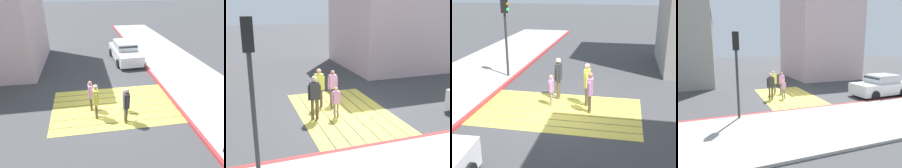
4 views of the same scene
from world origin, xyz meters
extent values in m
plane|color=#424244|center=(0.00, 0.00, 0.00)|extent=(120.00, 120.00, 0.00)
cube|color=#EAD64C|center=(0.00, -1.65, 0.01)|extent=(6.40, 0.50, 0.01)
cube|color=#EAD64C|center=(0.00, -1.10, 0.01)|extent=(6.40, 0.50, 0.01)
cube|color=#EAD64C|center=(0.00, -0.55, 0.01)|extent=(6.40, 0.50, 0.01)
cube|color=#EAD64C|center=(0.00, 0.00, 0.01)|extent=(6.40, 0.50, 0.01)
cube|color=#EAD64C|center=(0.00, 0.55, 0.01)|extent=(6.40, 0.50, 0.01)
cube|color=#EAD64C|center=(0.00, 1.10, 0.01)|extent=(6.40, 0.50, 0.01)
cube|color=#EAD64C|center=(0.00, 1.65, 0.01)|extent=(6.40, 0.50, 0.01)
cube|color=#BC3333|center=(-3.25, 0.00, 0.07)|extent=(0.16, 40.00, 0.13)
cube|color=beige|center=(8.50, -6.78, 4.74)|extent=(8.00, 7.00, 9.47)
cylinder|color=#2D2D2D|center=(-3.60, 3.83, 1.70)|extent=(0.12, 0.12, 3.40)
cube|color=black|center=(-3.60, 3.83, 3.82)|extent=(0.28, 0.28, 0.84)
sphere|color=maroon|center=(-3.44, 3.83, 4.10)|extent=(0.18, 0.18, 0.18)
sphere|color=#956310|center=(-3.44, 3.83, 3.83)|extent=(0.18, 0.18, 0.18)
sphere|color=#35FF59|center=(-3.44, 3.83, 3.56)|extent=(0.18, 0.18, 0.18)
cylinder|color=brown|center=(1.20, 0.19, 0.39)|extent=(0.12, 0.12, 0.77)
cylinder|color=brown|center=(1.21, 0.02, 0.39)|extent=(0.12, 0.12, 0.77)
cube|color=#D18CC6|center=(1.21, 0.10, 1.09)|extent=(0.22, 0.35, 0.64)
sphere|color=#9E7051|center=(1.21, 0.10, 1.54)|extent=(0.20, 0.20, 0.20)
cylinder|color=#D18CC6|center=(1.20, 0.30, 1.03)|extent=(0.08, 0.08, 0.55)
cylinder|color=#D18CC6|center=(1.21, -0.10, 1.03)|extent=(0.08, 0.08, 0.55)
cylinder|color=brown|center=(1.00, 0.91, 0.43)|extent=(0.13, 0.13, 0.85)
cylinder|color=brown|center=(1.00, 0.72, 0.43)|extent=(0.13, 0.13, 0.85)
cube|color=#D8D84C|center=(1.00, 0.82, 1.21)|extent=(0.23, 0.37, 0.71)
sphere|color=tan|center=(1.00, 0.82, 1.69)|extent=(0.22, 0.22, 0.22)
cylinder|color=#D8D84C|center=(1.00, 1.03, 1.13)|extent=(0.09, 0.09, 0.60)
cylinder|color=#D8D84C|center=(1.00, 0.60, 1.13)|extent=(0.09, 0.09, 0.60)
cylinder|color=brown|center=(-0.31, 1.47, 0.43)|extent=(0.13, 0.13, 0.86)
cylinder|color=brown|center=(-0.31, 1.28, 0.43)|extent=(0.13, 0.13, 0.86)
cube|color=#333338|center=(-0.31, 1.37, 1.22)|extent=(0.25, 0.39, 0.72)
sphere|color=beige|center=(-0.31, 1.37, 1.71)|extent=(0.22, 0.22, 0.22)
cylinder|color=#333338|center=(-0.30, 1.59, 1.15)|extent=(0.09, 0.09, 0.61)
cylinder|color=#333338|center=(-0.32, 1.15, 1.15)|extent=(0.09, 0.09, 0.61)
cylinder|color=gray|center=(-0.43, 0.57, 0.31)|extent=(0.09, 0.09, 0.62)
cylinder|color=gray|center=(-0.42, 0.43, 0.31)|extent=(0.09, 0.09, 0.62)
cube|color=#D18CC6|center=(-0.43, 0.50, 0.88)|extent=(0.19, 0.29, 0.52)
sphere|color=tan|center=(-0.43, 0.50, 1.24)|extent=(0.16, 0.16, 0.16)
cylinder|color=#D18CC6|center=(-0.44, 0.67, 0.83)|extent=(0.07, 0.07, 0.44)
cylinder|color=#D18CC6|center=(-0.41, 0.33, 0.83)|extent=(0.07, 0.07, 0.44)
cylinder|color=black|center=(-0.41, 0.69, 0.54)|extent=(0.03, 0.03, 0.28)
torus|color=blue|center=(-0.41, 0.69, 0.29)|extent=(0.29, 0.05, 0.28)
camera|label=1|loc=(1.45, 8.31, 5.84)|focal=30.82mm
camera|label=2|loc=(-10.78, 4.05, 4.49)|focal=45.62mm
camera|label=3|loc=(2.39, -10.92, 4.89)|focal=49.03mm
camera|label=4|loc=(-13.25, 4.65, 3.55)|focal=31.96mm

